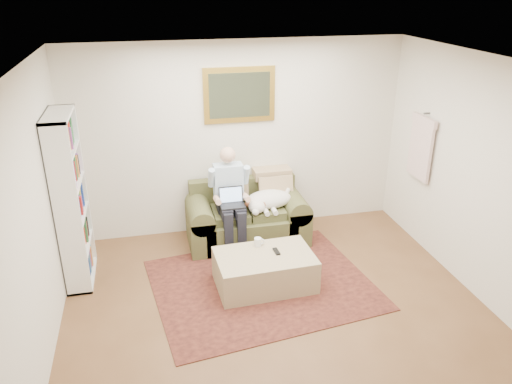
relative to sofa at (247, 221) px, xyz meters
name	(u,v)px	position (x,y,z in m)	size (l,w,h in m)	color
room_shell	(282,204)	(-0.01, -1.71, 1.03)	(4.51, 5.00, 2.61)	brown
rug	(262,284)	(-0.06, -1.11, -0.27)	(2.45, 1.96, 0.01)	black
sofa	(247,221)	(0.00, 0.00, 0.00)	(1.59, 0.81, 0.95)	brown
seated_man	(231,201)	(-0.24, -0.15, 0.39)	(0.52, 0.75, 1.33)	#8CB4D8
laptop	(232,200)	(-0.24, -0.21, 0.43)	(0.31, 0.24, 0.22)	black
sleeping_dog	(269,199)	(0.28, -0.08, 0.33)	(0.65, 0.41, 0.24)	white
ottoman	(265,270)	(-0.03, -1.13, -0.07)	(1.10, 0.70, 0.40)	tan
coffee_mug	(258,242)	(-0.06, -0.90, 0.18)	(0.08, 0.08, 0.10)	white
tv_remote	(276,251)	(0.12, -1.09, 0.14)	(0.05, 0.15, 0.02)	black
bookshelf	(71,201)	(-2.11, -0.46, 0.73)	(0.28, 0.80, 2.00)	white
wall_mirror	(239,95)	(0.00, 0.41, 1.63)	(0.94, 0.04, 0.72)	gold
hanging_shirt	(421,144)	(2.18, -0.46, 1.08)	(0.06, 0.52, 0.90)	beige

